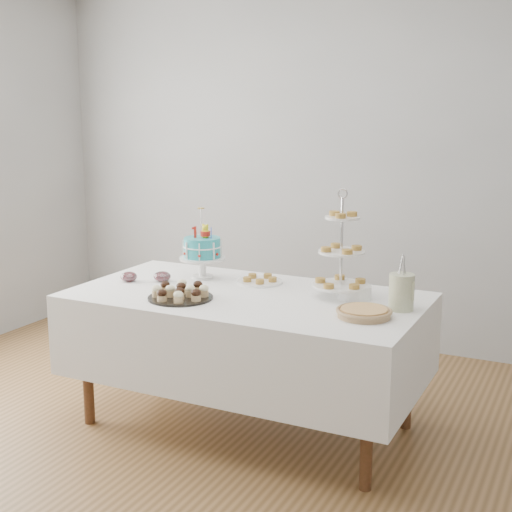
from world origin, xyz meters
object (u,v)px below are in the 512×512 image
at_px(table, 246,334).
at_px(plate_stack, 355,292).
at_px(jam_bowl_b, 162,277).
at_px(cupcake_tray, 180,292).
at_px(birthday_cake, 203,259).
at_px(tiered_stand, 341,253).
at_px(utensil_pitcher, 402,291).
at_px(pie, 364,312).
at_px(pastry_plate, 260,280).
at_px(jam_bowl_a, 129,277).

bearing_deg(table, plate_stack, 18.45).
bearing_deg(jam_bowl_b, cupcake_tray, -42.95).
xyz_separation_m(birthday_cake, tiered_stand, (0.89, -0.05, 0.13)).
height_order(cupcake_tray, plate_stack, cupcake_tray).
height_order(tiered_stand, utensil_pitcher, tiered_stand).
xyz_separation_m(table, pie, (0.71, -0.13, 0.25)).
distance_m(pie, pastry_plate, 0.86).
height_order(jam_bowl_a, utensil_pitcher, utensil_pitcher).
distance_m(pastry_plate, utensil_pitcher, 0.91).
relative_size(cupcake_tray, jam_bowl_b, 3.44).
xyz_separation_m(tiered_stand, jam_bowl_b, (-1.06, -0.13, -0.22)).
relative_size(pie, plate_stack, 1.53).
relative_size(tiered_stand, utensil_pitcher, 2.07).
bearing_deg(jam_bowl_b, utensil_pitcher, 1.21).
xyz_separation_m(pastry_plate, jam_bowl_a, (-0.71, -0.31, 0.01)).
distance_m(pastry_plate, jam_bowl_b, 0.58).
height_order(table, jam_bowl_b, jam_bowl_b).
bearing_deg(pie, table, 169.69).
bearing_deg(birthday_cake, pastry_plate, -14.49).
bearing_deg(tiered_stand, plate_stack, 10.25).
bearing_deg(tiered_stand, cupcake_tray, -151.52).
bearing_deg(jam_bowl_b, tiered_stand, 6.87).
relative_size(plate_stack, pastry_plate, 0.68).
height_order(birthday_cake, pastry_plate, birthday_cake).
xyz_separation_m(birthday_cake, jam_bowl_a, (-0.35, -0.27, -0.09)).
bearing_deg(utensil_pitcher, birthday_cake, -172.22).
distance_m(tiered_stand, plate_stack, 0.22).
relative_size(tiered_stand, jam_bowl_b, 5.81).
bearing_deg(table, cupcake_tray, -139.01).
distance_m(pie, utensil_pitcher, 0.25).
bearing_deg(birthday_cake, jam_bowl_a, -164.20).
bearing_deg(birthday_cake, pie, -39.08).
xyz_separation_m(table, utensil_pitcher, (0.84, 0.07, 0.33)).
bearing_deg(utensil_pitcher, cupcake_tray, -149.80).
bearing_deg(pie, birthday_cake, 162.53).
relative_size(cupcake_tray, tiered_stand, 0.59).
bearing_deg(pie, pastry_plate, 152.37).
height_order(plate_stack, jam_bowl_b, plate_stack).
xyz_separation_m(plate_stack, jam_bowl_a, (-1.31, -0.23, -0.01)).
bearing_deg(plate_stack, utensil_pitcher, -21.57).
bearing_deg(jam_bowl_a, cupcake_tray, -22.14).
relative_size(pie, pastry_plate, 1.04).
bearing_deg(plate_stack, birthday_cake, 177.87).
bearing_deg(jam_bowl_b, table, -4.46).
height_order(jam_bowl_b, utensil_pitcher, utensil_pitcher).
height_order(birthday_cake, plate_stack, birthday_cake).
relative_size(birthday_cake, jam_bowl_a, 4.33).
distance_m(cupcake_tray, plate_stack, 0.93).
relative_size(cupcake_tray, pastry_plate, 1.31).
height_order(tiered_stand, jam_bowl_a, tiered_stand).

